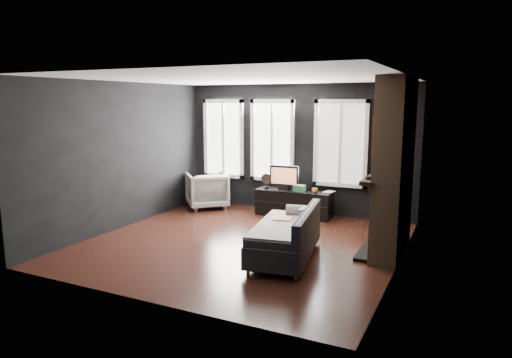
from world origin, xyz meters
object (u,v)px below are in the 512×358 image
at_px(monitor, 284,176).
at_px(sofa, 285,234).
at_px(media_console, 294,203).
at_px(mug, 315,190).
at_px(book, 325,186).
at_px(mantel_vase, 383,165).
at_px(armchair, 207,189).

bearing_deg(monitor, sofa, -72.24).
xyz_separation_m(sofa, monitor, (-1.04, 2.51, 0.43)).
xyz_separation_m(media_console, mug, (0.46, -0.05, 0.33)).
xyz_separation_m(book, mantel_vase, (1.32, -1.15, 0.66)).
distance_m(media_console, monitor, 0.60).
distance_m(mug, book, 0.24).
height_order(sofa, monitor, monitor).
height_order(armchair, media_console, armchair).
xyz_separation_m(monitor, mantel_vase, (2.18, -1.08, 0.50)).
xyz_separation_m(sofa, mug, (-0.34, 2.43, 0.21)).
distance_m(sofa, book, 2.61).
distance_m(media_console, mantel_vase, 2.44).
relative_size(armchair, monitor, 1.38).
bearing_deg(armchair, mantel_vase, 124.32).
bearing_deg(media_console, armchair, -177.21).
bearing_deg(media_console, mantel_vase, -29.92).
bearing_deg(sofa, monitor, 102.98).
bearing_deg(monitor, media_console, -11.65).
relative_size(media_console, monitor, 2.51).
bearing_deg(media_console, book, 8.07).
bearing_deg(mantel_vase, mug, 146.10).
xyz_separation_m(mug, mantel_vase, (1.48, -1.00, 0.72)).
bearing_deg(monitor, mug, -11.56).
bearing_deg(mug, media_console, 173.16).
bearing_deg(book, monitor, -175.06).
distance_m(sofa, mug, 2.46).
relative_size(sofa, media_console, 1.14).
xyz_separation_m(armchair, media_console, (2.01, 0.15, -0.16)).
xyz_separation_m(sofa, book, (-0.17, 2.59, 0.28)).
bearing_deg(mug, sofa, -82.08).
distance_m(monitor, mantel_vase, 2.48).
distance_m(monitor, mug, 0.74).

